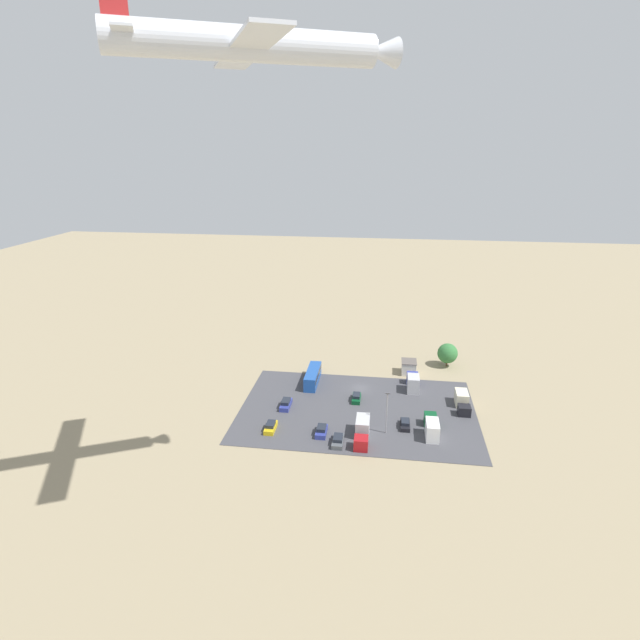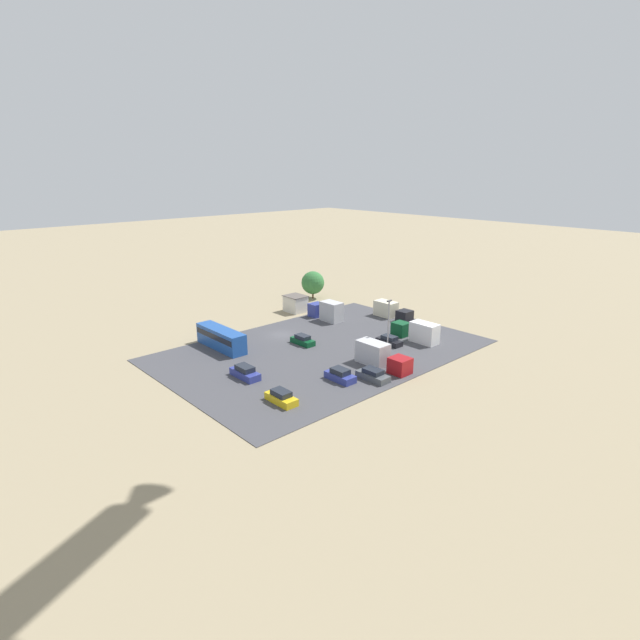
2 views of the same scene
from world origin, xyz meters
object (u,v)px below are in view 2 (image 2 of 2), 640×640
shed_building (296,304)px  parked_truck_3 (327,311)px  bus (221,338)px  parked_car_0 (245,373)px  parked_car_1 (373,375)px  parked_car_2 (281,397)px  parked_truck_1 (417,332)px  parked_truck_0 (391,311)px  parked_truck_2 (380,356)px  parked_car_3 (340,375)px  parked_car_5 (303,340)px  parked_car_4 (389,341)px

shed_building → parked_truck_3: bearing=94.5°
bus → parked_car_0: bearing=72.4°
parked_car_1 → shed_building: bearing=67.1°
parked_car_2 → parked_truck_3: size_ratio=0.61×
parked_truck_3 → parked_truck_1: bearing=-81.4°
parked_truck_3 → parked_truck_0: bearing=-35.7°
shed_building → parked_truck_2: size_ratio=0.48×
parked_car_3 → parked_car_5: (-5.58, -14.09, -0.06)m
parked_car_4 → parked_truck_1: size_ratio=0.51×
parked_truck_2 → parked_car_0: bearing=-30.3°
parked_truck_0 → shed_building: bearing=-55.7°
parked_car_4 → parked_truck_3: parked_truck_3 is taller
parked_car_4 → parked_truck_0: (-11.81, -9.49, 0.70)m
parked_car_0 → parked_truck_3: bearing=24.4°
parked_truck_0 → bus: bearing=-12.4°
parked_car_0 → parked_car_4: parked_car_0 is taller
bus → parked_car_1: (-8.27, 23.98, -1.07)m
parked_car_0 → parked_car_1: (-12.07, 11.97, -0.07)m
shed_building → parked_car_0: bearing=38.3°
parked_car_2 → parked_truck_3: (-27.36, -21.08, 0.99)m
parked_car_3 → parked_truck_2: (-7.60, 0.28, 0.79)m
bus → parked_car_2: size_ratio=2.39×
parked_truck_0 → parked_car_1: bearing=35.1°
parked_car_0 → bus: bearing=72.4°
parked_car_5 → parked_car_4: bearing=136.7°
shed_building → parked_car_4: size_ratio=0.98×
parked_truck_1 → parked_truck_2: (12.77, 3.13, -0.01)m
parked_car_0 → parked_car_3: 12.69m
parked_car_0 → parked_car_5: (-14.26, -4.84, -0.07)m
parked_truck_3 → parked_car_2: bearing=-142.4°
parked_car_3 → parked_truck_1: (-20.38, -2.85, 0.80)m
parked_car_2 → parked_car_5: parked_car_2 is taller
bus → parked_car_5: bearing=145.6°
shed_building → parked_car_2: (26.71, 29.36, -0.88)m
parked_truck_1 → parked_car_0: bearing=167.6°
bus → parked_car_3: bearing=102.9°
shed_building → parked_truck_1: size_ratio=0.51×
parked_car_0 → parked_car_4: bearing=-10.7°
parked_truck_3 → parked_car_4: bearing=-97.0°
parked_truck_0 → parked_truck_2: 24.50m
parked_car_0 → shed_building: bearing=38.3°
bus → parked_truck_3: size_ratio=1.45×
shed_building → parked_car_1: (13.58, 32.20, -0.91)m
parked_car_0 → parked_truck_3: 28.90m
parked_car_1 → parked_truck_3: size_ratio=0.64×
bus → parked_truck_0: bus is taller
parked_car_3 → parked_truck_3: bearing=-129.7°
parked_truck_0 → parked_truck_1: 13.32m
parked_car_5 → parked_truck_2: bearing=98.0°
shed_building → parked_car_0: (25.65, 20.22, -0.83)m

